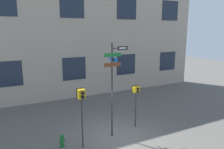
{
  "coord_description": "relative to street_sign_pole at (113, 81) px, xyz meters",
  "views": [
    {
      "loc": [
        -5.13,
        -9.09,
        5.42
      ],
      "look_at": [
        -0.32,
        0.31,
        3.28
      ],
      "focal_mm": 35.0,
      "sensor_mm": 36.0,
      "label": 1
    }
  ],
  "objects": [
    {
      "name": "building_facade",
      "position": [
        0.26,
        7.56,
        4.31
      ],
      "size": [
        24.0,
        0.63,
        14.48
      ],
      "color": "tan",
      "rests_on": "ground_plane"
    },
    {
      "name": "fire_hydrant",
      "position": [
        -2.66,
        0.12,
        -2.63
      ],
      "size": [
        0.34,
        0.18,
        0.64
      ],
      "color": "#196028",
      "rests_on": "ground_plane"
    },
    {
      "name": "street_sign_pole",
      "position": [
        0.0,
        0.0,
        0.0
      ],
      "size": [
        1.32,
        0.85,
        4.85
      ],
      "color": "#2D2D33",
      "rests_on": "ground_plane"
    },
    {
      "name": "pedestrian_signal_right",
      "position": [
        1.65,
        0.42,
        -1.05
      ],
      "size": [
        0.41,
        0.4,
        2.39
      ],
      "color": "#2D2D33",
      "rests_on": "ground_plane"
    },
    {
      "name": "pedestrian_signal_left",
      "position": [
        -1.8,
        -0.37,
        -0.69
      ],
      "size": [
        0.38,
        0.4,
        2.85
      ],
      "color": "#2D2D33",
      "rests_on": "ground_plane"
    },
    {
      "name": "ground_plane",
      "position": [
        0.26,
        -0.3,
        -2.93
      ],
      "size": [
        60.0,
        60.0,
        0.0
      ],
      "primitive_type": "plane",
      "color": "#595651"
    }
  ]
}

